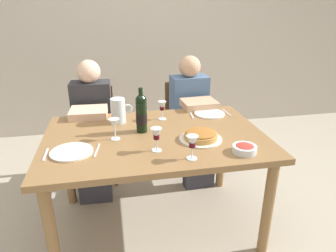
# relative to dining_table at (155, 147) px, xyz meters

# --- Properties ---
(ground_plane) EXTENTS (8.00, 8.00, 0.00)m
(ground_plane) POSITION_rel_dining_table_xyz_m (0.00, 0.00, -0.67)
(ground_plane) COLOR #B2A893
(back_wall) EXTENTS (8.00, 0.10, 2.80)m
(back_wall) POSITION_rel_dining_table_xyz_m (0.00, 2.04, 0.73)
(back_wall) COLOR beige
(back_wall) RESTS_ON ground
(dining_table) EXTENTS (1.50, 1.00, 0.76)m
(dining_table) POSITION_rel_dining_table_xyz_m (0.00, 0.00, 0.00)
(dining_table) COLOR olive
(dining_table) RESTS_ON ground
(wine_bottle) EXTENTS (0.08, 0.08, 0.32)m
(wine_bottle) POSITION_rel_dining_table_xyz_m (-0.08, 0.08, 0.23)
(wine_bottle) COLOR black
(wine_bottle) RESTS_ON dining_table
(water_pitcher) EXTENTS (0.16, 0.11, 0.19)m
(water_pitcher) POSITION_rel_dining_table_xyz_m (-0.23, 0.29, 0.17)
(water_pitcher) COLOR silver
(water_pitcher) RESTS_ON dining_table
(baked_tart) EXTENTS (0.28, 0.28, 0.06)m
(baked_tart) POSITION_rel_dining_table_xyz_m (0.28, -0.13, 0.12)
(baked_tart) COLOR silver
(baked_tart) RESTS_ON dining_table
(salad_bowl) EXTENTS (0.15, 0.15, 0.05)m
(salad_bowl) POSITION_rel_dining_table_xyz_m (0.49, -0.36, 0.12)
(salad_bowl) COLOR silver
(salad_bowl) RESTS_ON dining_table
(wine_glass_left_diner) EXTENTS (0.07, 0.07, 0.15)m
(wine_glass_left_diner) POSITION_rel_dining_table_xyz_m (-0.03, -0.23, 0.20)
(wine_glass_left_diner) COLOR silver
(wine_glass_left_diner) RESTS_ON dining_table
(wine_glass_right_diner) EXTENTS (0.07, 0.07, 0.15)m
(wine_glass_right_diner) POSITION_rel_dining_table_xyz_m (0.16, -0.38, 0.19)
(wine_glass_right_diner) COLOR silver
(wine_glass_right_diner) RESTS_ON dining_table
(wine_glass_centre) EXTENTS (0.07, 0.07, 0.14)m
(wine_glass_centre) POSITION_rel_dining_table_xyz_m (-0.27, -0.01, 0.20)
(wine_glass_centre) COLOR silver
(wine_glass_centre) RESTS_ON dining_table
(wine_glass_spare) EXTENTS (0.06, 0.06, 0.14)m
(wine_glass_spare) POSITION_rel_dining_table_xyz_m (0.10, 0.29, 0.19)
(wine_glass_spare) COLOR silver
(wine_glass_spare) RESTS_ON dining_table
(dinner_plate_left_setting) EXTENTS (0.26, 0.26, 0.01)m
(dinner_plate_left_setting) POSITION_rel_dining_table_xyz_m (-0.54, -0.16, 0.10)
(dinner_plate_left_setting) COLOR silver
(dinner_plate_left_setting) RESTS_ON dining_table
(dinner_plate_right_setting) EXTENTS (0.25, 0.25, 0.01)m
(dinner_plate_right_setting) POSITION_rel_dining_table_xyz_m (0.50, 0.32, 0.10)
(dinner_plate_right_setting) COLOR white
(dinner_plate_right_setting) RESTS_ON dining_table
(fork_left_setting) EXTENTS (0.01, 0.16, 0.00)m
(fork_left_setting) POSITION_rel_dining_table_xyz_m (-0.69, -0.16, 0.09)
(fork_left_setting) COLOR silver
(fork_left_setting) RESTS_ON dining_table
(knife_left_setting) EXTENTS (0.04, 0.18, 0.00)m
(knife_left_setting) POSITION_rel_dining_table_xyz_m (-0.39, -0.16, 0.09)
(knife_left_setting) COLOR silver
(knife_left_setting) RESTS_ON dining_table
(knife_right_setting) EXTENTS (0.01, 0.18, 0.00)m
(knife_right_setting) POSITION_rel_dining_table_xyz_m (0.65, 0.32, 0.09)
(knife_right_setting) COLOR silver
(knife_right_setting) RESTS_ON dining_table
(spoon_right_setting) EXTENTS (0.03, 0.16, 0.00)m
(spoon_right_setting) POSITION_rel_dining_table_xyz_m (0.35, 0.32, 0.09)
(spoon_right_setting) COLOR silver
(spoon_right_setting) RESTS_ON dining_table
(chair_left) EXTENTS (0.42, 0.42, 0.87)m
(chair_left) POSITION_rel_dining_table_xyz_m (-0.45, 0.87, -0.17)
(chair_left) COLOR brown
(chair_left) RESTS_ON ground
(diner_left) EXTENTS (0.35, 0.51, 1.16)m
(diner_left) POSITION_rel_dining_table_xyz_m (-0.46, 0.63, -0.05)
(diner_left) COLOR #2D2D33
(diner_left) RESTS_ON ground
(chair_right) EXTENTS (0.42, 0.42, 0.87)m
(chair_right) POSITION_rel_dining_table_xyz_m (0.45, 0.91, -0.17)
(chair_right) COLOR brown
(chair_right) RESTS_ON ground
(diner_right) EXTENTS (0.35, 0.52, 1.16)m
(diner_right) POSITION_rel_dining_table_xyz_m (0.46, 0.68, -0.05)
(diner_right) COLOR #4C6B93
(diner_right) RESTS_ON ground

